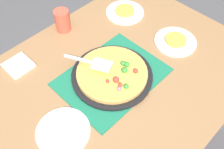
# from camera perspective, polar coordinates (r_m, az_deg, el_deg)

# --- Properties ---
(ground_plane) EXTENTS (8.00, 8.00, 0.00)m
(ground_plane) POSITION_cam_1_polar(r_m,az_deg,el_deg) (1.88, 0.00, -14.78)
(ground_plane) COLOR #4C4C51
(dining_table) EXTENTS (1.40, 1.00, 0.75)m
(dining_table) POSITION_cam_1_polar(r_m,az_deg,el_deg) (1.32, 0.00, -3.50)
(dining_table) COLOR olive
(dining_table) RESTS_ON ground_plane
(placemat) EXTENTS (0.48, 0.36, 0.01)m
(placemat) POSITION_cam_1_polar(r_m,az_deg,el_deg) (1.23, 0.00, -0.49)
(placemat) COLOR #196B4C
(placemat) RESTS_ON dining_table
(pizza_pan) EXTENTS (0.38, 0.38, 0.01)m
(pizza_pan) POSITION_cam_1_polar(r_m,az_deg,el_deg) (1.22, 0.00, -0.20)
(pizza_pan) COLOR black
(pizza_pan) RESTS_ON placemat
(pizza) EXTENTS (0.33, 0.33, 0.05)m
(pizza) POSITION_cam_1_polar(r_m,az_deg,el_deg) (1.20, 0.11, 0.36)
(pizza) COLOR tan
(pizza) RESTS_ON pizza_pan
(plate_near_left) EXTENTS (0.22, 0.22, 0.01)m
(plate_near_left) POSITION_cam_1_polar(r_m,az_deg,el_deg) (1.57, 2.81, 13.37)
(plate_near_left) COLOR white
(plate_near_left) RESTS_ON dining_table
(plate_far_right) EXTENTS (0.22, 0.22, 0.01)m
(plate_far_right) POSITION_cam_1_polar(r_m,az_deg,el_deg) (1.42, 13.62, 6.99)
(plate_far_right) COLOR white
(plate_far_right) RESTS_ON dining_table
(plate_side) EXTENTS (0.22, 0.22, 0.01)m
(plate_side) POSITION_cam_1_polar(r_m,az_deg,el_deg) (1.09, -10.60, -12.08)
(plate_side) COLOR white
(plate_side) RESTS_ON dining_table
(served_slice_left) EXTENTS (0.11, 0.11, 0.02)m
(served_slice_left) POSITION_cam_1_polar(r_m,az_deg,el_deg) (1.56, 2.83, 13.74)
(served_slice_left) COLOR gold
(served_slice_left) RESTS_ON plate_near_left
(served_slice_right) EXTENTS (0.11, 0.11, 0.02)m
(served_slice_right) POSITION_cam_1_polar(r_m,az_deg,el_deg) (1.41, 13.71, 7.37)
(served_slice_right) COLOR gold
(served_slice_right) RESTS_ON plate_far_right
(cup_near) EXTENTS (0.08, 0.08, 0.12)m
(cup_near) POSITION_cam_1_polar(r_m,az_deg,el_deg) (1.45, -10.75, 11.49)
(cup_near) COLOR #E04C38
(cup_near) RESTS_ON dining_table
(pizza_server) EXTENTS (0.14, 0.23, 0.01)m
(pizza_server) POSITION_cam_1_polar(r_m,az_deg,el_deg) (1.20, -4.44, 2.65)
(pizza_server) COLOR silver
(pizza_server) RESTS_ON pizza
(napkin_stack) EXTENTS (0.12, 0.12, 0.02)m
(napkin_stack) POSITION_cam_1_polar(r_m,az_deg,el_deg) (1.35, -19.71, 1.89)
(napkin_stack) COLOR white
(napkin_stack) RESTS_ON dining_table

